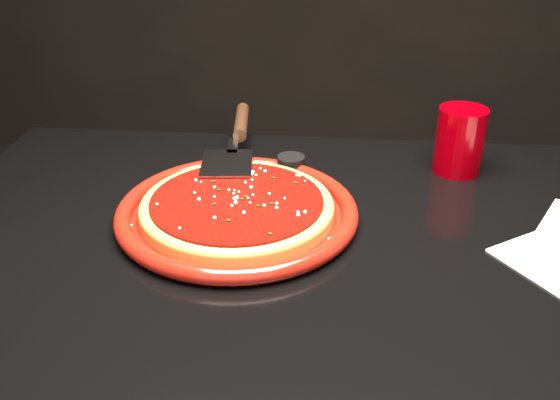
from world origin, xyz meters
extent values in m
cylinder|color=maroon|center=(-0.14, 0.07, 0.76)|extent=(0.41, 0.41, 0.03)
cylinder|color=olive|center=(-0.14, 0.07, 0.77)|extent=(0.33, 0.33, 0.01)
torus|color=olive|center=(-0.14, 0.07, 0.77)|extent=(0.33, 0.33, 0.02)
cylinder|color=#630B06|center=(-0.14, 0.07, 0.78)|extent=(0.29, 0.29, 0.01)
cylinder|color=#810006|center=(0.21, 0.27, 0.81)|extent=(0.10, 0.10, 0.11)
cylinder|color=black|center=(-0.07, 0.23, 0.77)|extent=(0.06, 0.06, 0.04)
camera|label=1|loc=(0.00, -0.71, 1.21)|focal=40.00mm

